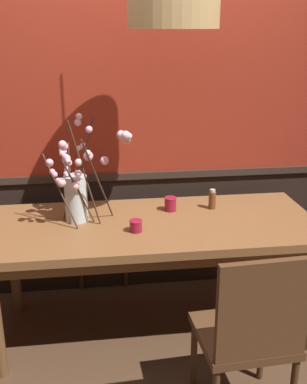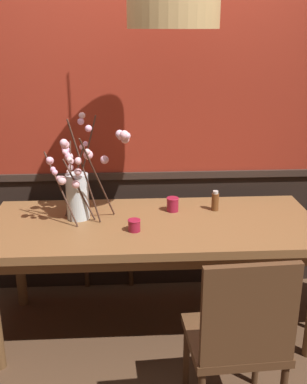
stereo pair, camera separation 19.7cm
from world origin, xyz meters
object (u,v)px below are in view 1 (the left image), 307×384
Objects in this scene: chair_near_side_right at (251,331)px; candle_holder_nearer_center at (136,226)px; vase_with_blossoms at (77,187)px; condiment_bottle at (212,200)px; dining_table at (154,235)px; chair_far_side_left at (101,212)px; candle_holder_nearer_edge at (170,204)px.

chair_near_side_right is 0.90m from candle_holder_nearer_center.
vase_with_blossoms reaches higher than condiment_bottle.
candle_holder_nearer_center is 0.62m from condiment_bottle.
chair_near_side_right is 12.36× the size of candle_holder_nearer_center.
dining_table is at bearing -156.64° from condiment_bottle.
vase_with_blossoms is 0.89m from condiment_bottle.
chair_near_side_right is 1.06m from condiment_bottle.
condiment_bottle reaches higher than candle_holder_nearer_center.
chair_near_side_right is at bearing -93.31° from condiment_bottle.
chair_far_side_left is 0.89m from vase_with_blossoms.
condiment_bottle is (0.73, -0.64, 0.31)m from chair_far_side_left.
vase_with_blossoms reaches higher than dining_table.
chair_near_side_right is 1.47× the size of vase_with_blossoms.
chair_far_side_left reaches higher than candle_holder_nearer_center.
candle_holder_nearer_center is 0.40m from candle_holder_nearer_edge.
vase_with_blossoms is 7.11× the size of candle_holder_nearer_edge.
vase_with_blossoms reaches higher than candle_holder_nearer_edge.
vase_with_blossoms is at bearing 170.07° from dining_table.
dining_table is 2.11× the size of chair_near_side_right.
vase_with_blossoms is at bearing -100.98° from chair_far_side_left.
vase_with_blossoms reaches higher than chair_near_side_right.
condiment_bottle is (0.87, 0.10, -0.16)m from vase_with_blossoms.
chair_near_side_right is 1.31m from vase_with_blossoms.
vase_with_blossoms reaches higher than candle_holder_nearer_center.
dining_table is at bearing -69.19° from chair_far_side_left.
candle_holder_nearer_center is 0.58× the size of condiment_bottle.
candle_holder_nearer_edge is (0.26, 0.31, 0.01)m from candle_holder_nearer_center.
condiment_bottle is at bearing 6.54° from vase_with_blossoms.
vase_with_blossoms is at bearing 148.48° from candle_holder_nearer_center.
chair_near_side_right is at bearing -68.04° from chair_far_side_left.
chair_far_side_left reaches higher than dining_table.
candle_holder_nearer_edge is (0.59, 0.10, -0.17)m from vase_with_blossoms.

